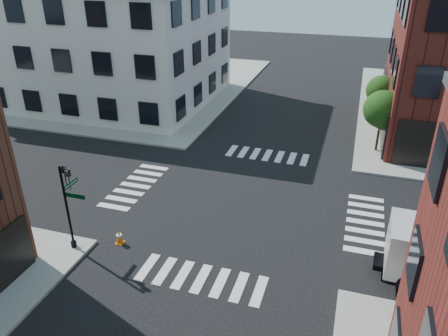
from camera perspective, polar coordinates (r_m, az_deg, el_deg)
ground at (r=25.87m, az=2.35°, el=-4.55°), size 120.00×120.00×0.00m
sidewalk_nw at (r=51.82m, az=-14.43°, el=10.87°), size 30.00×30.00×0.15m
building_nw at (r=45.49m, az=-16.27°, el=15.59°), size 22.00×16.00×11.00m
tree_near at (r=33.08m, az=20.06°, el=6.97°), size 2.69×2.69×4.49m
tree_far at (r=38.90m, az=19.89°, el=9.34°), size 2.43×2.43×4.07m
signal_pole at (r=21.91m, az=-19.65°, el=-3.77°), size 1.29×1.24×4.60m
traffic_cone at (r=22.94m, az=-13.52°, el=-8.79°), size 0.43×0.43×0.75m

